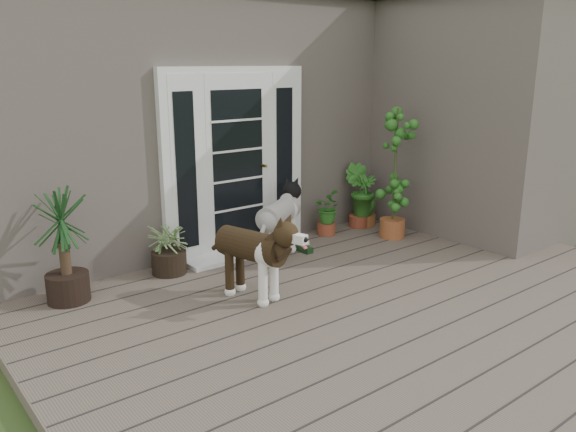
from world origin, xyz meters
TOP-DOWN VIEW (x-y plane):
  - deck at (0.00, 0.40)m, footprint 6.20×4.60m
  - house_main at (0.00, 4.65)m, footprint 7.40×4.00m
  - house_wing at (2.90, 1.50)m, footprint 1.60×2.40m
  - door_unit at (-0.20, 2.60)m, footprint 1.90×0.14m
  - door_step at (-0.20, 2.40)m, footprint 1.60×0.40m
  - brindle_dog at (-0.91, 1.28)m, footprint 0.62×0.99m
  - white_dog at (0.04, 2.09)m, footprint 0.98×0.78m
  - spider_plant at (-1.23, 2.38)m, footprint 0.68×0.68m
  - yucca at (-2.32, 2.29)m, footprint 0.86×0.86m
  - herb_a at (1.06, 2.40)m, footprint 0.53×0.53m
  - herb_b at (1.66, 2.40)m, footprint 0.60×0.60m
  - herb_c at (1.77, 2.40)m, footprint 0.39×0.39m
  - sapling at (1.65, 1.78)m, footprint 0.51×0.51m
  - clog_left at (-0.15, 1.97)m, footprint 0.29×0.34m
  - clog_right at (0.37, 2.04)m, footprint 0.14×0.29m

SIDE VIEW (x-z plane):
  - deck at x=0.00m, z-range 0.00..0.12m
  - door_step at x=-0.20m, z-range 0.12..0.17m
  - clog_right at x=0.37m, z-range 0.12..0.21m
  - clog_left at x=-0.15m, z-range 0.12..0.21m
  - herb_a at x=1.06m, z-range 0.12..0.61m
  - herb_c at x=1.77m, z-range 0.12..0.68m
  - herb_b at x=1.66m, z-range 0.12..0.77m
  - spider_plant at x=-1.23m, z-range 0.12..0.78m
  - white_dog at x=0.04m, z-range 0.12..0.87m
  - brindle_dog at x=-0.91m, z-range 0.12..0.89m
  - yucca at x=-2.32m, z-range 0.12..1.21m
  - sapling at x=1.65m, z-range 0.12..1.83m
  - door_unit at x=-0.20m, z-range 0.12..2.27m
  - house_main at x=0.00m, z-range 0.00..3.10m
  - house_wing at x=2.90m, z-range 0.00..3.10m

